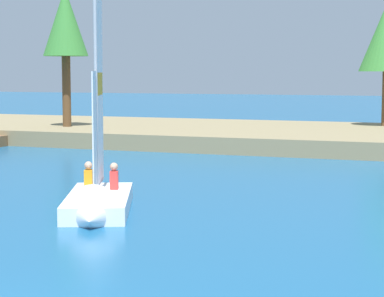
{
  "coord_description": "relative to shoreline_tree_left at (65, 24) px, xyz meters",
  "views": [
    {
      "loc": [
        6.05,
        -6.43,
        3.31
      ],
      "look_at": [
        -1.06,
        12.62,
        1.2
      ],
      "focal_mm": 69.02,
      "sensor_mm": 36.0,
      "label": 1
    }
  ],
  "objects": [
    {
      "name": "sailboat",
      "position": [
        10.14,
        -16.24,
        -5.15
      ],
      "size": [
        2.86,
        4.37,
        5.84
      ],
      "rotation": [
        0.0,
        0.0,
        -1.18
      ],
      "color": "white",
      "rests_on": "ground"
    },
    {
      "name": "shoreline_tree_left",
      "position": [
        0.0,
        0.0,
        0.0
      ],
      "size": [
        2.15,
        2.15,
        6.62
      ],
      "color": "brown",
      "rests_on": "shore_bank"
    },
    {
      "name": "shore_bank",
      "position": [
        12.01,
        2.45,
        -5.23
      ],
      "size": [
        80.0,
        11.14,
        0.7
      ],
      "primitive_type": "cube",
      "color": "#897A56",
      "rests_on": "ground"
    }
  ]
}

